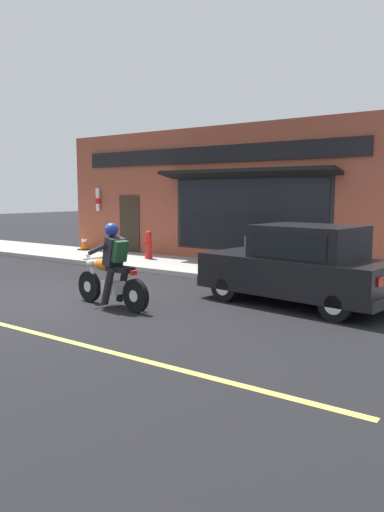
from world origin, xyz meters
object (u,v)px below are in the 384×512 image
(trash_bin, at_px, (254,249))
(traffic_cone, at_px, (84,242))
(car_hatchback, at_px, (299,266))
(motorcycle_with_rider, at_px, (112,272))
(fire_hydrant, at_px, (149,245))

(trash_bin, bearing_deg, traffic_cone, 89.32)
(car_hatchback, relative_size, traffic_cone, 6.58)
(car_hatchback, bearing_deg, motorcycle_with_rider, 128.34)
(motorcycle_with_rider, height_order, trash_bin, motorcycle_with_rider)
(car_hatchback, distance_m, fire_hydrant, 6.88)
(car_hatchback, bearing_deg, traffic_cone, 71.19)
(motorcycle_with_rider, height_order, fire_hydrant, motorcycle_with_rider)
(motorcycle_with_rider, xyz_separation_m, traffic_cone, (5.57, 6.90, -0.25))
(motorcycle_with_rider, relative_size, car_hatchback, 0.51)
(motorcycle_with_rider, xyz_separation_m, trash_bin, (5.49, -0.08, -0.04))
(trash_bin, height_order, traffic_cone, trash_bin)
(motorcycle_with_rider, bearing_deg, traffic_cone, 51.10)
(trash_bin, distance_m, traffic_cone, 6.98)
(fire_hydrant, bearing_deg, trash_bin, -83.36)
(motorcycle_with_rider, height_order, car_hatchback, motorcycle_with_rider)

